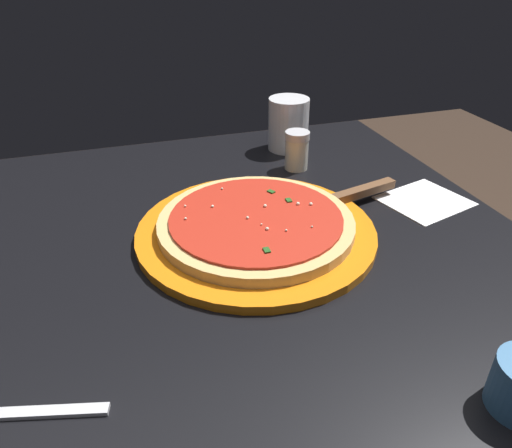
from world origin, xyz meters
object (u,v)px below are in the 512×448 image
object	(u,v)px
pizza	(256,222)
pizza_server	(344,198)
serving_plate	(256,232)
parmesan_shaker	(297,150)
napkin_folded_right	(425,201)
cup_tall_drink	(288,124)

from	to	relation	value
pizza	pizza_server	size ratio (longest dim) A/B	1.29
serving_plate	pizza_server	xyz separation A→B (m)	(0.04, -0.16, 0.01)
serving_plate	parmesan_shaker	bearing A→B (deg)	-35.24
pizza	napkin_folded_right	world-z (taller)	pizza
parmesan_shaker	serving_plate	bearing A→B (deg)	144.76
pizza	napkin_folded_right	bearing A→B (deg)	-86.98
pizza_server	cup_tall_drink	xyz separation A→B (m)	(0.27, -0.01, 0.03)
pizza_server	parmesan_shaker	bearing A→B (deg)	5.34
napkin_folded_right	parmesan_shaker	world-z (taller)	parmesan_shaker
parmesan_shaker	cup_tall_drink	bearing A→B (deg)	-11.74
pizza_server	cup_tall_drink	world-z (taller)	cup_tall_drink
napkin_folded_right	cup_tall_drink	bearing A→B (deg)	25.02
pizza	cup_tall_drink	size ratio (longest dim) A/B	2.71
cup_tall_drink	pizza	bearing A→B (deg)	151.46
serving_plate	napkin_folded_right	xyz separation A→B (m)	(0.02, -0.30, -0.01)
pizza	cup_tall_drink	xyz separation A→B (m)	(0.31, -0.17, 0.03)
napkin_folded_right	parmesan_shaker	distance (m)	0.25
pizza_server	napkin_folded_right	world-z (taller)	pizza_server
serving_plate	napkin_folded_right	world-z (taller)	serving_plate
napkin_folded_right	pizza	bearing A→B (deg)	93.02
napkin_folded_right	parmesan_shaker	size ratio (longest dim) A/B	1.79
pizza	pizza_server	bearing A→B (deg)	-76.85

